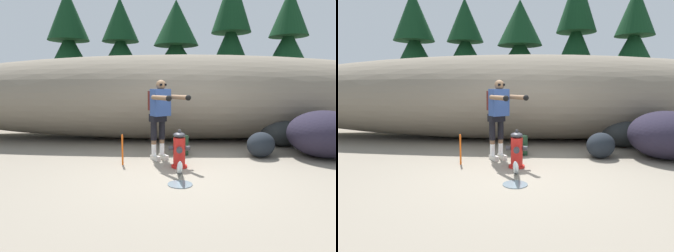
{
  "view_description": "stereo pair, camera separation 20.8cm",
  "coord_description": "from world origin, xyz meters",
  "views": [
    {
      "loc": [
        -0.09,
        -5.16,
        1.56
      ],
      "look_at": [
        -0.23,
        0.63,
        0.75
      ],
      "focal_mm": 31.82,
      "sensor_mm": 36.0,
      "label": 1
    },
    {
      "loc": [
        0.12,
        -5.15,
        1.56
      ],
      "look_at": [
        -0.23,
        0.63,
        0.75
      ],
      "focal_mm": 31.82,
      "sensor_mm": 36.0,
      "label": 2
    }
  ],
  "objects": [
    {
      "name": "boulder_large",
      "position": [
        3.15,
        1.24,
        0.51
      ],
      "size": [
        2.2,
        2.21,
        1.01
      ],
      "primitive_type": "ellipsoid",
      "rotation": [
        0.0,
        0.0,
        4.07
      ],
      "color": "#221E2D",
      "rests_on": "ground_plane"
    },
    {
      "name": "pine_tree_far_right",
      "position": [
        4.82,
        8.26,
        3.26
      ],
      "size": [
        2.56,
        2.56,
        5.72
      ],
      "color": "#47331E",
      "rests_on": "ground_plane"
    },
    {
      "name": "dirt_embankment",
      "position": [
        0.0,
        3.48,
        1.2
      ],
      "size": [
        17.38,
        3.2,
        2.4
      ],
      "primitive_type": "ellipsoid",
      "color": "#756B5B",
      "rests_on": "ground_plane"
    },
    {
      "name": "hydrant_water_jet",
      "position": [
        -0.01,
        -0.31,
        0.12
      ],
      "size": [
        0.39,
        1.05,
        0.54
      ],
      "color": "silver",
      "rests_on": "ground_plane"
    },
    {
      "name": "pine_tree_center",
      "position": [
        -0.06,
        7.08,
        2.8
      ],
      "size": [
        2.76,
        2.76,
        4.88
      ],
      "color": "#47331E",
      "rests_on": "ground_plane"
    },
    {
      "name": "pine_tree_right",
      "position": [
        2.55,
        9.45,
        3.51
      ],
      "size": [
        2.88,
        2.88,
        6.83
      ],
      "color": "#47331E",
      "rests_on": "ground_plane"
    },
    {
      "name": "ground_plane",
      "position": [
        0.0,
        0.0,
        -0.02
      ],
      "size": [
        56.0,
        56.0,
        0.04
      ],
      "primitive_type": "cube",
      "color": "gray"
    },
    {
      "name": "pine_tree_left",
      "position": [
        -2.63,
        9.0,
        3.18
      ],
      "size": [
        2.64,
        2.64,
        5.52
      ],
      "color": "#47331E",
      "rests_on": "ground_plane"
    },
    {
      "name": "boulder_mid",
      "position": [
        2.64,
        2.42,
        0.37
      ],
      "size": [
        1.15,
        1.17,
        0.73
      ],
      "primitive_type": "ellipsoid",
      "rotation": [
        0.0,
        0.0,
        4.78
      ],
      "color": "#242728",
      "rests_on": "ground_plane"
    },
    {
      "name": "pine_tree_far_left",
      "position": [
        -5.11,
        9.16,
        3.21
      ],
      "size": [
        2.97,
        2.97,
        6.0
      ],
      "color": "#47331E",
      "rests_on": "ground_plane"
    },
    {
      "name": "survey_stake",
      "position": [
        -1.11,
        0.48,
        0.3
      ],
      "size": [
        0.04,
        0.04,
        0.6
      ],
      "primitive_type": "cylinder",
      "color": "#E55914",
      "rests_on": "ground_plane"
    },
    {
      "name": "spare_backpack",
      "position": [
        0.04,
        1.34,
        0.22
      ],
      "size": [
        0.35,
        0.34,
        0.47
      ],
      "rotation": [
        0.0,
        0.0,
        5.01
      ],
      "color": "#1E3823",
      "rests_on": "ground_plane"
    },
    {
      "name": "fire_hydrant",
      "position": [
        -0.01,
        0.33,
        0.33
      ],
      "size": [
        0.41,
        0.35,
        0.72
      ],
      "color": "red",
      "rests_on": "ground_plane"
    },
    {
      "name": "boulder_small",
      "position": [
        1.77,
        1.19,
        0.27
      ],
      "size": [
        0.86,
        0.84,
        0.54
      ],
      "primitive_type": "ellipsoid",
      "rotation": [
        0.0,
        0.0,
        0.67
      ],
      "color": "black",
      "rests_on": "ground_plane"
    },
    {
      "name": "utility_worker",
      "position": [
        -0.39,
        0.89,
        1.05
      ],
      "size": [
        0.87,
        1.02,
        1.65
      ],
      "rotation": [
        0.0,
        0.0,
        -0.97
      ],
      "color": "beige",
      "rests_on": "ground_plane"
    }
  ]
}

